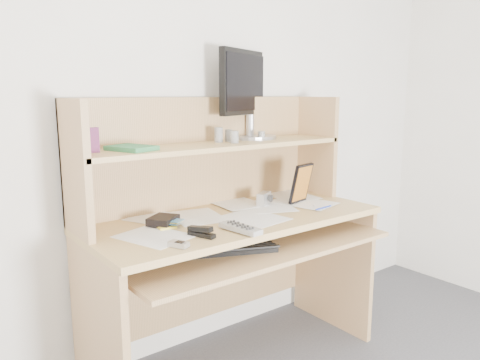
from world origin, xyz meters
TOP-DOWN VIEW (x-y plane):
  - back_wall at (0.00, 1.80)m, footprint 3.60×0.04m
  - desk at (0.00, 1.56)m, footprint 1.40×0.70m
  - paper_clutter at (0.00, 1.48)m, footprint 1.32×0.54m
  - keyboard at (-0.14, 1.33)m, footprint 0.41×0.28m
  - tv_remote at (-0.14, 1.27)m, footprint 0.08×0.21m
  - flip_phone at (-0.44, 1.25)m, footprint 0.07×0.09m
  - stapler at (-0.30, 1.31)m, footprint 0.07×0.13m
  - wallet at (-0.34, 1.56)m, footprint 0.16×0.16m
  - sticky_note_pad at (-0.35, 1.51)m, footprint 0.08×0.08m
  - digital_camera at (0.24, 1.56)m, footprint 0.11×0.08m
  - game_case at (0.42, 1.48)m, footprint 0.15×0.05m
  - blue_pen at (0.43, 1.32)m, footprint 0.12×0.02m
  - card_box at (-0.62, 1.64)m, footprint 0.07×0.02m
  - shelf_book at (-0.44, 1.62)m, footprint 0.19×0.23m
  - chip_stack_a at (0.07, 1.59)m, footprint 0.06×0.06m
  - chip_stack_b at (0.10, 1.67)m, footprint 0.04×0.04m
  - chip_stack_c at (0.27, 1.62)m, footprint 0.04×0.04m
  - chip_stack_d at (0.04, 1.67)m, footprint 0.06×0.06m
  - monitor at (0.29, 1.75)m, footprint 0.50×0.29m

SIDE VIEW (x-z plane):
  - keyboard at x=-0.14m, z-range 0.65..0.68m
  - desk at x=0.00m, z-range 0.04..1.34m
  - paper_clutter at x=0.00m, z-range 0.75..0.76m
  - sticky_note_pad at x=-0.35m, z-range 0.75..0.76m
  - blue_pen at x=0.43m, z-range 0.76..0.76m
  - flip_phone at x=-0.44m, z-range 0.76..0.78m
  - tv_remote at x=-0.14m, z-range 0.76..0.78m
  - wallet at x=-0.34m, z-range 0.76..0.79m
  - stapler at x=-0.30m, z-range 0.76..0.79m
  - digital_camera at x=0.24m, z-range 0.76..0.82m
  - game_case at x=0.42m, z-range 0.76..0.96m
  - shelf_book at x=-0.44m, z-range 1.08..1.10m
  - chip_stack_c at x=0.27m, z-range 1.08..1.13m
  - chip_stack_a at x=0.07m, z-range 1.08..1.14m
  - chip_stack_b at x=0.10m, z-range 1.08..1.14m
  - chip_stack_d at x=0.04m, z-range 1.08..1.15m
  - card_box at x=-0.62m, z-range 1.08..1.18m
  - back_wall at x=0.00m, z-range 0.00..2.50m
  - monitor at x=0.29m, z-range 1.10..1.55m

